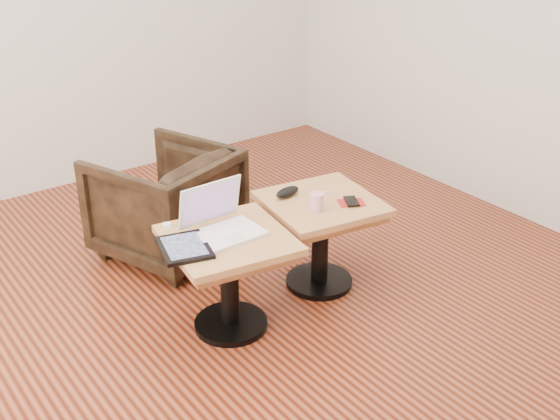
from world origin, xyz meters
TOP-DOWN VIEW (x-y plane):
  - room_shell at (0.00, 0.00)m, footprint 4.52×4.52m
  - side_table_left at (0.08, 0.10)m, footprint 0.62×0.62m
  - side_table_right at (0.68, 0.15)m, footprint 0.62×0.62m
  - laptop at (0.08, 0.15)m, footprint 0.33×0.28m
  - tablet at (-0.14, 0.11)m, footprint 0.27×0.31m
  - charging_adapter at (-0.10, 0.35)m, footprint 0.05×0.05m
  - glasses_case at (0.57, 0.29)m, footprint 0.16×0.09m
  - striped_cup at (0.59, 0.08)m, footprint 0.08×0.08m
  - earbuds_tangle at (0.74, 0.20)m, footprint 0.07×0.04m
  - phone_on_sleeve at (0.78, 0.03)m, footprint 0.15×0.14m
  - armchair at (0.19, 0.94)m, footprint 0.88×0.89m

SIDE VIEW (x-z plane):
  - armchair at x=0.19m, z-range 0.00..0.63m
  - side_table_left at x=0.08m, z-range 0.12..0.62m
  - side_table_right at x=0.68m, z-range 0.12..0.62m
  - earbuds_tangle at x=0.74m, z-range 0.50..0.51m
  - phone_on_sleeve at x=0.78m, z-range 0.50..0.51m
  - tablet at x=-0.14m, z-range 0.50..0.52m
  - charging_adapter at x=-0.10m, z-range 0.50..0.52m
  - glasses_case at x=0.57m, z-range 0.50..0.55m
  - striped_cup at x=0.59m, z-range 0.50..0.59m
  - laptop at x=0.08m, z-range 0.43..0.66m
  - room_shell at x=0.00m, z-range 0.00..2.71m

